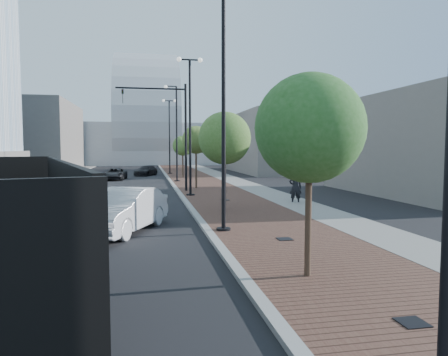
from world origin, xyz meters
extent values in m
cube|color=#4C2D23|center=(3.50, 40.00, 0.06)|extent=(7.00, 140.00, 0.12)
cube|color=slate|center=(6.20, 40.00, 0.07)|extent=(2.40, 140.00, 0.13)
cube|color=gray|center=(0.00, 40.00, 0.07)|extent=(0.30, 140.00, 0.14)
cube|color=slate|center=(-13.00, 40.00, 0.06)|extent=(4.00, 140.00, 0.12)
cube|color=black|center=(-6.76, 8.93, 1.51)|extent=(2.75, 2.81, 2.31)
cube|color=black|center=(-7.15, 10.38, 0.76)|extent=(2.18, 0.99, 1.16)
cube|color=black|center=(-6.36, 7.48, 0.93)|extent=(2.33, 1.27, 0.44)
cube|color=black|center=(-3.85, 2.46, 2.18)|extent=(2.24, 7.93, 1.78)
cube|color=black|center=(-6.11, 6.55, 2.18)|extent=(2.18, 0.68, 1.78)
cylinder|color=black|center=(-5.70, 8.59, 0.49)|extent=(0.51, 1.01, 0.98)
cylinder|color=silver|center=(-5.70, 8.59, 0.49)|extent=(0.43, 0.59, 0.53)
cylinder|color=black|center=(-6.11, 10.14, 0.49)|extent=(0.51, 1.01, 0.98)
cylinder|color=silver|center=(-6.11, 10.14, 0.49)|extent=(0.43, 0.59, 0.53)
cylinder|color=black|center=(-4.86, 5.50, 0.49)|extent=(0.51, 1.01, 0.98)
cylinder|color=silver|center=(-4.86, 5.50, 0.49)|extent=(0.43, 0.59, 0.53)
cylinder|color=black|center=(-5.17, 6.66, 0.49)|extent=(0.51, 1.01, 0.98)
cylinder|color=silver|center=(-5.17, 6.66, 0.49)|extent=(0.43, 0.59, 0.53)
imported|color=silver|center=(-3.24, 10.97, 0.86)|extent=(3.73, 5.49, 1.71)
imported|color=black|center=(-5.50, 38.38, 0.61)|extent=(2.44, 4.56, 1.22)
imported|color=black|center=(-2.33, 44.47, 0.59)|extent=(3.21, 4.41, 1.19)
imported|color=black|center=(6.27, 17.24, 1.01)|extent=(0.82, 0.62, 2.01)
cylinder|color=black|center=(0.60, 10.00, 0.10)|extent=(0.56, 0.56, 0.20)
cylinder|color=black|center=(0.60, 10.00, 4.62)|extent=(0.16, 0.16, 9.00)
cylinder|color=black|center=(0.60, 22.00, 0.10)|extent=(0.56, 0.56, 0.20)
cylinder|color=black|center=(0.60, 22.00, 4.62)|extent=(0.16, 0.16, 9.00)
cylinder|color=black|center=(0.60, 22.00, 9.12)|extent=(1.40, 0.10, 0.10)
sphere|color=silver|center=(-0.10, 22.00, 9.12)|extent=(0.32, 0.32, 0.32)
sphere|color=silver|center=(1.30, 22.00, 9.12)|extent=(0.32, 0.32, 0.32)
cylinder|color=black|center=(0.60, 34.00, 0.10)|extent=(0.56, 0.56, 0.20)
cylinder|color=black|center=(0.60, 34.00, 4.62)|extent=(0.16, 0.16, 9.00)
cylinder|color=black|center=(0.10, 34.00, 9.12)|extent=(1.00, 0.10, 0.10)
sphere|color=silver|center=(-0.40, 34.00, 9.05)|extent=(0.32, 0.32, 0.32)
cylinder|color=black|center=(0.60, 46.00, 0.10)|extent=(0.56, 0.56, 0.20)
cylinder|color=black|center=(0.60, 46.00, 4.62)|extent=(0.16, 0.16, 9.00)
cylinder|color=black|center=(0.60, 46.00, 9.12)|extent=(1.40, 0.10, 0.10)
sphere|color=silver|center=(-0.10, 46.00, 9.12)|extent=(0.32, 0.32, 0.32)
sphere|color=silver|center=(1.30, 46.00, 9.12)|extent=(0.32, 0.32, 0.32)
cylinder|color=black|center=(0.60, 25.00, 4.00)|extent=(0.18, 0.18, 8.00)
cylinder|color=black|center=(-1.90, 25.00, 7.60)|extent=(5.00, 0.12, 0.12)
imported|color=black|center=(-3.90, 25.00, 7.00)|extent=(0.16, 0.20, 1.00)
cylinder|color=#382619|center=(1.60, 4.00, 1.77)|extent=(0.16, 0.16, 3.54)
sphere|color=#25571E|center=(1.60, 4.00, 3.79)|extent=(2.69, 2.69, 2.69)
sphere|color=#25571E|center=(2.00, 4.30, 3.54)|extent=(1.88, 1.88, 1.88)
sphere|color=#25571E|center=(1.30, 3.70, 4.14)|extent=(1.61, 1.61, 1.61)
cylinder|color=#382619|center=(1.60, 15.00, 1.77)|extent=(0.16, 0.16, 3.55)
sphere|color=#3A6221|center=(1.60, 15.00, 3.80)|extent=(2.68, 2.68, 2.68)
sphere|color=#3A6221|center=(2.00, 15.30, 3.55)|extent=(1.87, 1.87, 1.87)
sphere|color=#3A6221|center=(1.30, 14.70, 4.16)|extent=(1.61, 1.61, 1.61)
cylinder|color=#382619|center=(1.60, 27.00, 1.84)|extent=(0.16, 0.16, 3.69)
sphere|color=#415D1F|center=(1.60, 27.00, 3.95)|extent=(2.22, 2.22, 2.22)
sphere|color=#415D1F|center=(2.00, 27.30, 3.69)|extent=(1.55, 1.55, 1.55)
sphere|color=#415D1F|center=(1.30, 26.70, 4.32)|extent=(1.33, 1.33, 1.33)
cylinder|color=#382619|center=(1.60, 39.00, 1.66)|extent=(0.16, 0.16, 3.31)
sphere|color=#375E20|center=(1.60, 39.00, 3.55)|extent=(2.17, 2.17, 2.17)
sphere|color=#375E20|center=(2.00, 39.30, 3.31)|extent=(1.52, 1.52, 1.52)
sphere|color=#375E20|center=(1.30, 38.70, 3.88)|extent=(1.30, 1.30, 1.30)
cube|color=#A7ACB1|center=(-2.00, 85.00, 4.00)|extent=(50.00, 28.00, 8.00)
cube|color=#645F5A|center=(-20.00, 60.00, 5.00)|extent=(14.00, 20.00, 10.00)
cube|color=#67625D|center=(16.00, 50.00, 4.00)|extent=(12.00, 22.00, 8.00)
cube|color=#645F5A|center=(18.00, 20.00, 3.50)|extent=(10.00, 16.00, 7.00)
cube|color=black|center=(2.40, 1.00, 0.13)|extent=(0.50, 0.50, 0.02)
cube|color=black|center=(2.40, 8.00, 0.13)|extent=(0.50, 0.50, 0.02)
cube|color=black|center=(2.40, 19.00, 0.13)|extent=(0.50, 0.50, 0.02)
camera|label=1|loc=(-2.34, -5.50, 3.31)|focal=32.91mm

